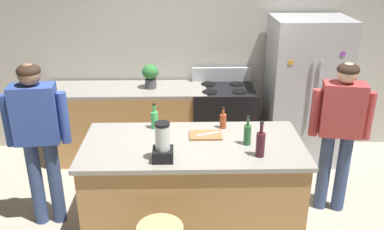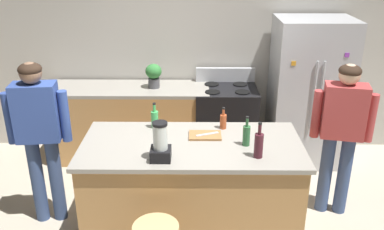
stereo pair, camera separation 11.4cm
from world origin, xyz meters
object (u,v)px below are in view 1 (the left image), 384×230
Objects in this scene: kitchen_island at (193,189)px; refrigerator at (304,92)px; stove_range at (222,123)px; cutting_board at (206,135)px; chef_knife at (208,134)px; person_by_island_left at (38,131)px; bottle_soda at (155,119)px; person_by_sink_right at (340,125)px; bottle_olive_oil at (247,134)px; blender_appliance at (163,145)px; bottle_cooking_sauce at (223,120)px; bottle_wine at (260,144)px; potted_plant at (150,75)px.

kitchen_island is 2.11m from refrigerator.
stove_range is 3.79× the size of cutting_board.
kitchen_island is 1.09× the size of refrigerator.
chef_knife is at bearing -101.27° from stove_range.
person_by_island_left reaches higher than bottle_soda.
person_by_sink_right is at bearing -88.37° from refrigerator.
bottle_olive_oil is 0.41m from cutting_board.
blender_appliance reaches higher than kitchen_island.
person_by_island_left is at bearing 178.20° from cutting_board.
person_by_island_left is 1.74m from bottle_cooking_sauce.
person_by_island_left reaches higher than bottle_cooking_sauce.
bottle_soda reaches higher than bottle_cooking_sauce.
chef_knife is at bearing 45.24° from kitchen_island.
bottle_soda reaches higher than chef_knife.
person_by_island_left is at bearing 167.42° from bottle_wine.
stove_range reaches higher than cutting_board.
bottle_soda is 0.53m from cutting_board.
bottle_wine is at bearing 3.50° from blender_appliance.
potted_plant reaches higher than cutting_board.
person_by_island_left is 1.58m from chef_knife.
bottle_olive_oil is at bearing -6.68° from person_by_island_left.
bottle_olive_oil is (-0.98, -0.39, 0.09)m from person_by_sink_right.
cutting_board is (0.61, -1.41, -0.16)m from potted_plant.
chef_knife is (-0.16, -0.18, -0.06)m from bottle_cooking_sauce.
refrigerator reaches higher than chef_knife.
person_by_sink_right is 1.82m from bottle_soda.
person_by_island_left is at bearing 172.35° from kitchen_island.
bottle_soda is at bearing 137.89° from chef_knife.
bottle_wine reaches higher than bottle_soda.
potted_plant reaches higher than stove_range.
refrigerator is at bearing -1.39° from stove_range.
chef_knife reaches higher than kitchen_island.
bottle_soda is (-1.79, -1.16, 0.14)m from refrigerator.
stove_range is at bearing 57.80° from chef_knife.
cutting_board is at bearing -133.89° from bottle_cooking_sauce.
bottle_cooking_sauce is 0.98× the size of chef_knife.
chef_knife reaches higher than cutting_board.
kitchen_island is at bearing 176.22° from bottle_olive_oil.
bottle_olive_oil is 0.40m from bottle_cooking_sauce.
person_by_sink_right is at bearing -11.74° from chef_knife.
cutting_board is at bearing 49.55° from kitchen_island.
kitchen_island is at bearing -130.45° from cutting_board.
bottle_olive_oil is at bearing -121.68° from refrigerator.
refrigerator is 6.07× the size of cutting_board.
cutting_board is 1.36× the size of chef_knife.
potted_plant is at bearing 93.07° from chef_knife.
refrigerator is 2.47m from blender_appliance.
bottle_wine is (0.81, 0.05, -0.02)m from blender_appliance.
stove_range is 1.66m from bottle_olive_oil.
bottle_cooking_sauce is (-1.16, -0.03, 0.07)m from person_by_sink_right.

